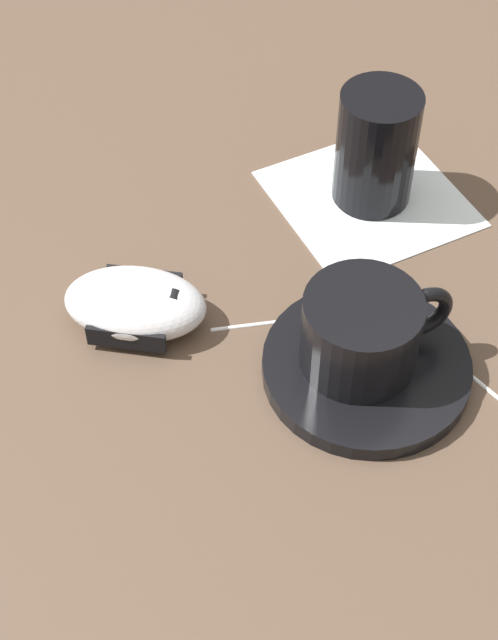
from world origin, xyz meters
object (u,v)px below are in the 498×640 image
Objects in this scene: computer_mouse at (135,304)px; drinking_glass at (376,147)px; saucer at (366,367)px; coffee_cup at (364,331)px.

drinking_glass is at bearing -165.43° from computer_mouse.
drinking_glass is (-0.09, -0.17, 0.05)m from saucer.
saucer is 0.19m from drinking_glass.
coffee_cup is at bearing 142.49° from computer_mouse.
saucer is 1.20× the size of computer_mouse.
saucer is 0.04m from coffee_cup.
coffee_cup is (0.00, -0.01, 0.04)m from saucer.
computer_mouse is (0.13, -0.10, -0.02)m from coffee_cup.
computer_mouse is (0.14, -0.11, 0.01)m from saucer.
computer_mouse is at bearing -38.21° from saucer.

